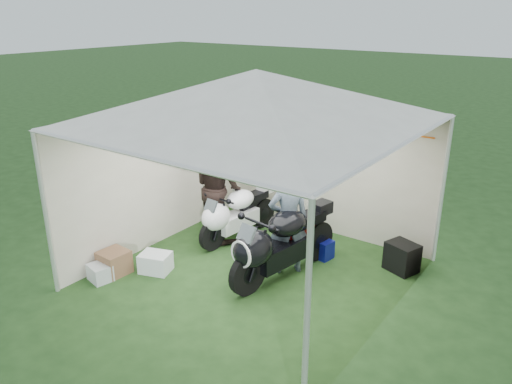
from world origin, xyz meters
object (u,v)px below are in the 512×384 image
motorcycle_white (235,213)px  crate_0 (156,263)px  canopy_tent (257,102)px  person_blue_jacket (288,221)px  paddock_stand (320,248)px  crate_2 (100,273)px  person_dark_jacket (218,187)px  equipment_box (402,257)px  crate_1 (114,262)px  motorcycle_black (279,242)px

motorcycle_white → crate_0: motorcycle_white is taller
canopy_tent → person_blue_jacket: bearing=49.3°
paddock_stand → crate_2: 3.37m
canopy_tent → crate_0: size_ratio=12.91×
person_dark_jacket → crate_2: person_dark_jacket is taller
paddock_stand → crate_0: 2.58m
equipment_box → crate_1: equipment_box is taller
person_blue_jacket → person_dark_jacket: bearing=-58.1°
motorcycle_black → person_dark_jacket: bearing=170.0°
equipment_box → crate_1: 4.31m
motorcycle_white → crate_0: bearing=-94.7°
canopy_tent → person_blue_jacket: size_ratio=3.45×
equipment_box → crate_2: equipment_box is taller
equipment_box → crate_2: 4.48m
paddock_stand → canopy_tent: bearing=-115.0°
motorcycle_white → person_blue_jacket: 1.41m
equipment_box → person_blue_jacket: bearing=-144.1°
motorcycle_black → crate_0: size_ratio=4.80×
canopy_tent → person_blue_jacket: canopy_tent is taller
canopy_tent → person_dark_jacket: bearing=152.5°
paddock_stand → person_dark_jacket: (-1.77, -0.37, 0.77)m
equipment_box → crate_1: (-3.45, -2.59, -0.05)m
crate_1 → person_dark_jacket: bearing=76.2°
crate_2 → canopy_tent: bearing=40.4°
person_dark_jacket → crate_0: person_dark_jacket is taller
person_blue_jacket → crate_0: bearing=-10.2°
canopy_tent → motorcycle_black: bearing=16.0°
crate_1 → canopy_tent: bearing=35.0°
paddock_stand → equipment_box: bearing=14.9°
person_dark_jacket → equipment_box: size_ratio=4.16×
motorcycle_white → canopy_tent: bearing=-31.3°
person_dark_jacket → person_blue_jacket: bearing=-175.0°
person_blue_jacket → equipment_box: person_blue_jacket is taller
canopy_tent → crate_2: canopy_tent is taller
motorcycle_white → motorcycle_black: bearing=-21.0°
person_blue_jacket → crate_2: bearing=-5.0°
crate_1 → crate_2: (0.00, -0.26, -0.05)m
person_blue_jacket → crate_2: person_blue_jacket is taller
equipment_box → crate_0: size_ratio=1.01×
motorcycle_black → crate_2: size_ratio=6.30×
motorcycle_white → crate_1: 2.13m
motorcycle_black → crate_0: bearing=-140.4°
paddock_stand → crate_1: crate_1 is taller
crate_0 → motorcycle_black: bearing=29.8°
person_dark_jacket → crate_1: size_ratio=4.68×
crate_1 → crate_2: size_ratio=1.18×
crate_0 → crate_2: 0.80m
crate_2 → crate_0: bearing=54.9°
motorcycle_white → motorcycle_black: (1.33, -0.66, 0.09)m
person_dark_jacket → person_blue_jacket: 1.62m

